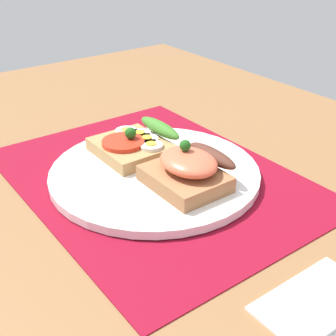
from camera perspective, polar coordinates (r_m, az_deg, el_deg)
ground_plane at (r=62.73cm, az=-1.63°, el=-2.56°), size 120.00×90.00×3.20cm
placemat at (r=61.84cm, az=-1.65°, el=-1.17°), size 42.73×32.41×0.30cm
plate at (r=61.50cm, az=-1.66°, el=-0.60°), size 27.83×27.83×1.10cm
sandwich_egg_tomato at (r=65.26cm, az=-3.99°, el=3.07°), size 10.13×10.45×3.99cm
sandwich_salmon at (r=56.87cm, az=2.63°, el=-0.18°), size 9.89×9.42×5.78cm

